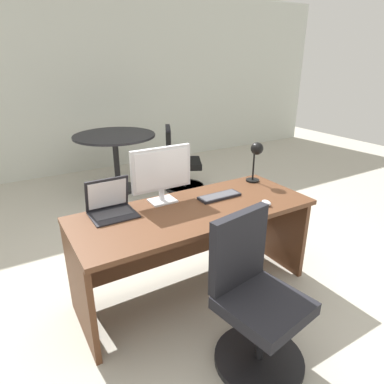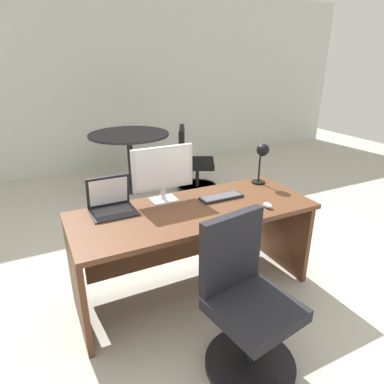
{
  "view_description": "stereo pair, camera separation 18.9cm",
  "coord_description": "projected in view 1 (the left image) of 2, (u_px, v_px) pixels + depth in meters",
  "views": [
    {
      "loc": [
        -1.2,
        -1.96,
        1.8
      ],
      "look_at": [
        0.0,
        0.04,
        0.86
      ],
      "focal_mm": 31.66,
      "sensor_mm": 36.0,
      "label": 1
    },
    {
      "loc": [
        -1.03,
        -2.05,
        1.8
      ],
      "look_at": [
        0.0,
        0.04,
        0.86
      ],
      "focal_mm": 31.66,
      "sensor_mm": 36.0,
      "label": 2
    }
  ],
  "objects": [
    {
      "name": "meeting_chair_far",
      "position": [
        180.0,
        166.0,
        4.81
      ],
      "size": [
        0.63,
        0.62,
        0.87
      ],
      "color": "black",
      "rests_on": "ground"
    },
    {
      "name": "desk_lamp",
      "position": [
        256.0,
        154.0,
        2.96
      ],
      "size": [
        0.12,
        0.14,
        0.36
      ],
      "color": "black",
      "rests_on": "desk"
    },
    {
      "name": "meeting_table",
      "position": [
        115.0,
        149.0,
        4.66
      ],
      "size": [
        1.11,
        1.11,
        0.81
      ],
      "color": "black",
      "rests_on": "ground"
    },
    {
      "name": "laptop",
      "position": [
        110.0,
        203.0,
        2.43
      ],
      "size": [
        0.32,
        0.27,
        0.26
      ],
      "color": "black",
      "rests_on": "desk"
    },
    {
      "name": "monitor",
      "position": [
        161.0,
        171.0,
        2.55
      ],
      "size": [
        0.48,
        0.16,
        0.43
      ],
      "color": "silver",
      "rests_on": "desk"
    },
    {
      "name": "mouse",
      "position": [
        266.0,
        203.0,
        2.57
      ],
      "size": [
        0.05,
        0.09,
        0.04
      ],
      "color": "silver",
      "rests_on": "desk"
    },
    {
      "name": "office_chair",
      "position": [
        255.0,
        306.0,
        2.04
      ],
      "size": [
        0.56,
        0.56,
        0.96
      ],
      "color": "black",
      "rests_on": "ground"
    },
    {
      "name": "back_wall",
      "position": [
        70.0,
        84.0,
        5.21
      ],
      "size": [
        10.0,
        0.1,
        2.8
      ],
      "primitive_type": "cube",
      "color": "silver",
      "rests_on": "ground"
    },
    {
      "name": "desk",
      "position": [
        191.0,
        230.0,
        2.64
      ],
      "size": [
        1.82,
        0.73,
        0.74
      ],
      "color": "#56331E",
      "rests_on": "ground"
    },
    {
      "name": "meeting_chair_near",
      "position": [
        180.0,
        165.0,
        4.84
      ],
      "size": [
        0.62,
        0.61,
        0.9
      ],
      "color": "black",
      "rests_on": "ground"
    },
    {
      "name": "ground",
      "position": [
        128.0,
        220.0,
        3.99
      ],
      "size": [
        12.0,
        12.0,
        0.0
      ],
      "primitive_type": "plane",
      "color": "#B7B2A3"
    },
    {
      "name": "keyboard",
      "position": [
        219.0,
        196.0,
        2.72
      ],
      "size": [
        0.35,
        0.12,
        0.02
      ],
      "color": "black",
      "rests_on": "desk"
    }
  ]
}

